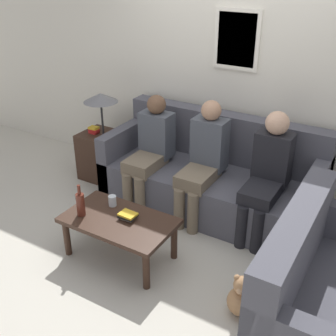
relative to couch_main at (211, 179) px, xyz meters
The scene contains 13 objects.
ground_plane 0.64m from the couch_main, 90.00° to the right, with size 16.00×16.00×0.00m, color beige.
wall_back 1.09m from the couch_main, 90.00° to the left, with size 9.00×0.08×2.60m.
couch_main is the anchor object (origin of this frame).
couch_side 1.91m from the couch_main, 39.06° to the right, with size 0.92×1.46×0.97m.
coffee_table 1.25m from the couch_main, 104.95° to the right, with size 0.98×0.57×0.40m.
side_table_with_lamp 1.43m from the couch_main, behind, with size 0.47×0.44×1.07m.
wine_bottle 1.48m from the couch_main, 115.94° to the right, with size 0.07×0.07×0.30m.
drinking_glass 1.18m from the couch_main, 115.40° to the right, with size 0.07×0.07×0.10m.
book_stack 1.19m from the couch_main, 102.27° to the right, with size 0.15×0.13×0.06m.
person_left 0.73m from the couch_main, 160.69° to the right, with size 0.34×0.63×1.17m.
person_middle 0.38m from the couch_main, 92.28° to the right, with size 0.34×0.64×1.21m.
person_right 0.74m from the couch_main, 14.05° to the right, with size 0.34×0.65×1.21m.
teddy_bear 1.57m from the couch_main, 55.74° to the right, with size 0.22×0.22×0.35m.
Camera 1 is at (1.62, -3.06, 2.48)m, focal length 45.00 mm.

